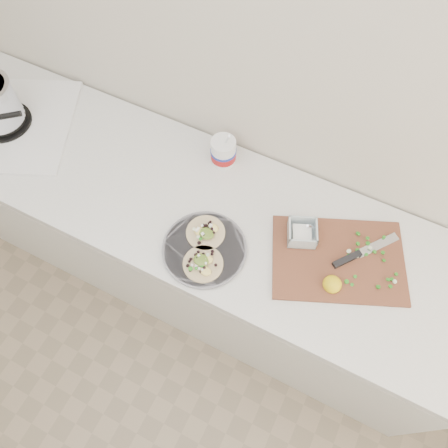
% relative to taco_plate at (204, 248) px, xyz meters
% --- Properties ---
extents(counter, '(2.44, 0.66, 0.90)m').
position_rel_taco_plate_xyz_m(counter, '(-0.16, 0.18, -0.47)').
color(counter, silver).
rests_on(counter, ground).
extents(taco_plate, '(0.31, 0.31, 0.04)m').
position_rel_taco_plate_xyz_m(taco_plate, '(0.00, 0.00, 0.00)').
color(taco_plate, slate).
rests_on(taco_plate, counter).
extents(tub, '(0.10, 0.10, 0.23)m').
position_rel_taco_plate_xyz_m(tub, '(-0.12, 0.39, 0.05)').
color(tub, white).
rests_on(tub, counter).
extents(cutboard, '(0.57, 0.49, 0.07)m').
position_rel_taco_plate_xyz_m(cutboard, '(0.44, 0.19, 0.00)').
color(cutboard, brown).
rests_on(cutboard, counter).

